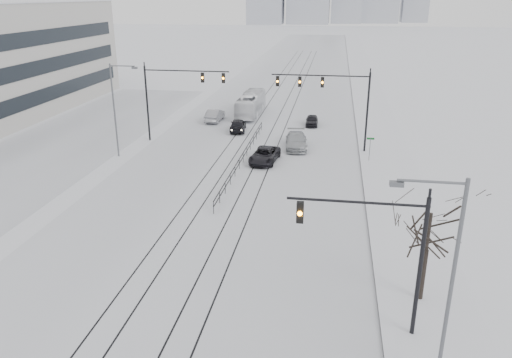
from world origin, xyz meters
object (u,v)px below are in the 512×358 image
(sedan_nb_right, at_px, (296,141))
(sedan_nb_far, at_px, (312,120))
(sedan_nb_front, at_px, (265,155))
(sedan_sb_inner, at_px, (238,125))
(bare_tree, at_px, (430,223))
(sedan_sb_outer, at_px, (215,115))
(box_truck, at_px, (251,104))
(traffic_mast_near, at_px, (385,247))

(sedan_nb_right, bearing_deg, sedan_nb_far, 77.86)
(sedan_nb_front, relative_size, sedan_nb_far, 1.36)
(sedan_sb_inner, distance_m, sedan_nb_front, 11.76)
(bare_tree, relative_size, sedan_sb_outer, 1.33)
(sedan_sb_outer, relative_size, sedan_nb_front, 0.93)
(sedan_sb_inner, relative_size, box_truck, 0.42)
(sedan_sb_inner, bearing_deg, sedan_nb_right, 135.00)
(sedan_nb_front, xyz_separation_m, box_truck, (-4.57, 19.35, 0.75))
(sedan_nb_right, xyz_separation_m, box_truck, (-7.16, 14.31, 0.66))
(sedan_sb_inner, distance_m, sedan_sb_outer, 5.74)
(sedan_nb_front, relative_size, box_truck, 0.48)
(sedan_sb_inner, height_order, sedan_sb_outer, sedan_sb_outer)
(sedan_sb_inner, height_order, sedan_nb_far, sedan_sb_inner)
(sedan_nb_far, bearing_deg, sedan_nb_right, -97.53)
(sedan_nb_front, distance_m, sedan_nb_right, 5.67)
(sedan_sb_outer, height_order, box_truck, box_truck)
(traffic_mast_near, xyz_separation_m, sedan_nb_right, (-6.20, 29.42, -3.79))
(bare_tree, height_order, sedan_sb_inner, bare_tree)
(sedan_sb_outer, bearing_deg, traffic_mast_near, 114.34)
(sedan_nb_front, height_order, box_truck, box_truck)
(traffic_mast_near, relative_size, sedan_nb_far, 1.95)
(traffic_mast_near, height_order, bare_tree, traffic_mast_near)
(sedan_sb_outer, bearing_deg, bare_tree, 119.07)
(bare_tree, distance_m, sedan_sb_outer, 41.60)
(traffic_mast_near, xyz_separation_m, bare_tree, (2.41, 3.00, -0.07))
(sedan_sb_outer, distance_m, sedan_nb_far, 12.14)
(traffic_mast_near, xyz_separation_m, sedan_sb_outer, (-17.25, 39.47, -3.81))
(sedan_sb_outer, bearing_deg, sedan_nb_front, 120.01)
(sedan_sb_inner, xyz_separation_m, sedan_nb_right, (7.25, -5.75, 0.03))
(sedan_nb_front, bearing_deg, sedan_sb_outer, 125.13)
(sedan_nb_front, bearing_deg, bare_tree, -56.48)
(sedan_nb_right, bearing_deg, sedan_sb_inner, 135.77)
(sedan_sb_inner, bearing_deg, box_truck, -97.18)
(sedan_nb_far, bearing_deg, sedan_sb_outer, 178.00)
(sedan_nb_front, distance_m, box_truck, 19.90)
(bare_tree, relative_size, sedan_sb_inner, 1.41)
(sedan_sb_inner, xyz_separation_m, sedan_nb_far, (8.35, 4.13, -0.12))
(sedan_nb_front, distance_m, sedan_nb_far, 15.37)
(traffic_mast_near, distance_m, sedan_sb_inner, 37.85)
(traffic_mast_near, height_order, sedan_nb_front, traffic_mast_near)
(sedan_nb_far, bearing_deg, box_truck, 150.63)
(sedan_sb_inner, distance_m, box_truck, 8.58)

